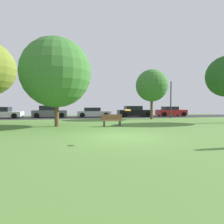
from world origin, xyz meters
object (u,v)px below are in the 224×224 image
Objects in this scene: parked_car_white at (2,113)px; maple_tree_near at (152,86)px; frisbee_disc at (128,110)px; parked_car_red at (171,112)px; park_bench at (112,120)px; parked_car_grey at (50,112)px; maple_tree_far at (56,73)px; parked_car_silver at (93,113)px; street_lamp_post at (171,100)px; parked_car_black at (134,112)px.

maple_tree_near is at bearing -15.24° from parked_car_white.
frisbee_disc is 20.83m from parked_car_red.
parked_car_grey is at bearing -62.04° from park_bench.
parked_car_grey is (-1.95, 10.69, -3.32)m from maple_tree_far.
maple_tree_far is at bearing 117.39° from frisbee_disc.
parked_car_silver is at bearing -2.25° from parked_car_grey.
maple_tree_near reaches higher than street_lamp_post.
parked_car_red is 4.65m from street_lamp_post.
park_bench is at bearing -43.76° from parked_car_white.
parked_car_grey is (-11.83, 4.99, -3.12)m from maple_tree_near.
parked_car_white is at bearing -179.88° from parked_car_silver.
maple_tree_far is at bearing -144.53° from parked_car_red.
frisbee_disc is 0.07× the size of parked_car_red.
frisbee_disc is 17.49m from parked_car_silver.
frisbee_disc is 18.56m from parked_car_grey.
parked_car_red is (11.18, 0.09, 0.05)m from parked_car_silver.
parked_car_white is at bearing 179.14° from parked_car_black.
maple_tree_near is at bearing -22.87° from parked_car_grey.
parked_car_red is at bearing 61.96° from street_lamp_post.
parked_car_red reaches higher than park_bench.
park_bench is at bearing -133.58° from parked_car_red.
parked_car_black is (5.59, 17.20, -0.72)m from frisbee_disc.
parked_car_silver is (11.18, 0.02, -0.03)m from parked_car_white.
parked_car_black is (16.77, -0.25, 0.05)m from parked_car_white.
street_lamp_post reaches higher than parked_car_white.
maple_tree_far is at bearing -150.04° from maple_tree_near.
maple_tree_far is 1.58× the size of parked_car_red.
frisbee_disc is 0.18× the size of park_bench.
maple_tree_near is 9.26m from park_bench.
parked_car_white is 22.37m from parked_car_red.
parked_car_silver is at bearing 0.12° from parked_car_white.
street_lamp_post is at bearing -44.54° from parked_car_black.
maple_tree_far is at bearing -79.65° from parked_car_grey.
maple_tree_far is 11.60m from parked_car_silver.
parked_car_white is at bearing 122.64° from frisbee_disc.
parked_car_black is 1.10× the size of parked_car_red.
frisbee_disc is at bearing -116.21° from maple_tree_near.
parked_car_white is (-11.18, 17.45, -0.77)m from frisbee_disc.
parked_car_white is 20.72m from street_lamp_post.
parked_car_silver is at bearing -179.55° from parked_car_red.
parked_car_grey is at bearing 177.75° from parked_car_silver.
maple_tree_near is at bearing -81.64° from parked_car_black.
maple_tree_far is 14.53m from street_lamp_post.
parked_car_black reaches higher than frisbee_disc.
street_lamp_post is at bearing -15.15° from parked_car_grey.
frisbee_disc is at bearing -57.36° from parked_car_white.
street_lamp_post is (8.67, 7.41, 1.79)m from park_bench.
maple_tree_far is 5.47m from park_bench.
street_lamp_post is at bearing -118.04° from parked_car_red.
maple_tree_far reaches higher than frisbee_disc.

